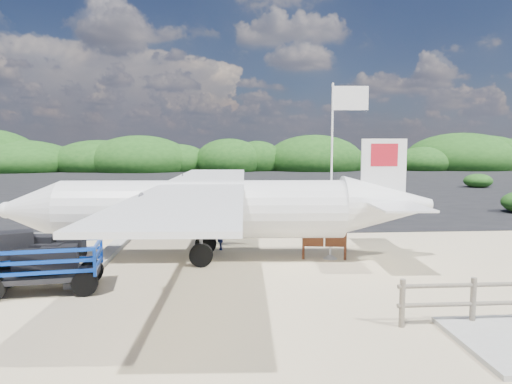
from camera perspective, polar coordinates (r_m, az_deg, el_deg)
ground at (r=14.25m, az=-1.55°, el=-9.22°), size 160.00×160.00×0.00m
asphalt_apron at (r=43.91m, az=-3.38°, el=0.95°), size 90.00×50.00×0.04m
vegetation_band at (r=68.86m, az=-3.69°, el=2.70°), size 124.00×8.00×4.40m
baggage_cart at (r=13.04m, az=-24.83°, el=-11.20°), size 3.14×2.06×1.47m
flagpole at (r=15.35m, az=9.24°, el=-8.21°), size 1.17×0.56×5.68m
signboard at (r=15.19m, az=8.51°, el=-8.34°), size 1.54×0.37×1.26m
crew_a at (r=16.22m, az=-4.99°, el=-4.56°), size 0.66×0.54×1.57m
crew_b at (r=20.03m, az=3.42°, el=-2.44°), size 0.99×0.89×1.66m
crew_c at (r=19.13m, az=6.76°, el=-2.76°), size 1.09×0.75×1.72m
aircraft_large at (r=43.66m, az=19.00°, el=0.62°), size 17.38×17.38×4.98m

